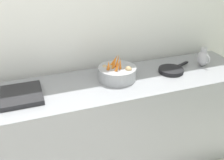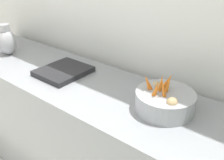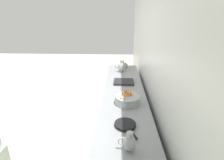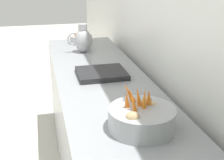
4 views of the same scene
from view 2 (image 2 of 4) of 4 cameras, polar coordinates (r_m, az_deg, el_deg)
The scene contains 4 objects.
prep_counter at distance 1.87m, azimuth -0.90°, elevation -15.03°, with size 0.63×3.16×0.93m, color gray.
vegetable_colander at distance 1.42m, azimuth 11.51°, elevation -4.42°, with size 0.32×0.32×0.22m.
metal_pitcher_tall at distance 2.31m, azimuth -22.24°, elevation 7.94°, with size 0.21×0.15×0.25m.
counter_sink_basin at distance 1.85m, azimuth -10.66°, elevation 1.93°, with size 0.34×0.30×0.04m, color #232326.
Camera 2 is at (-0.46, 1.08, 1.72)m, focal length 41.45 mm.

